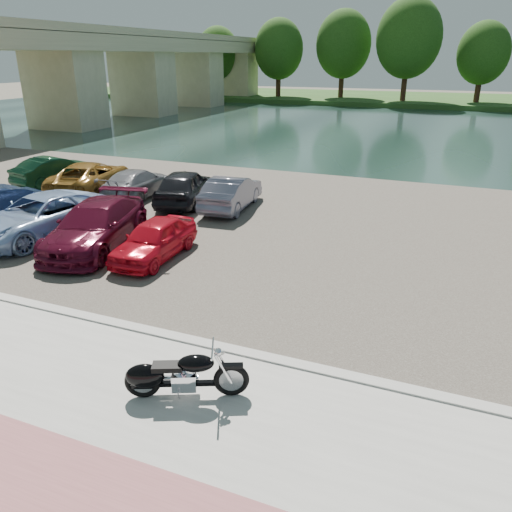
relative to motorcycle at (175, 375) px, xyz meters
The scene contains 18 objects.
ground 0.98m from the motorcycle, 168.80° to the right, with size 200.00×200.00×0.00m, color #595447.
promenade 1.49m from the motorcycle, 124.40° to the right, with size 60.00×6.00×0.10m, color #A5A39C.
pink_path 2.81m from the motorcycle, 106.60° to the right, with size 60.00×2.00×0.01m, color #8E5052.
kerb 2.07m from the motorcycle, 113.25° to the left, with size 60.00×0.30×0.14m, color #A5A39C.
parking_lot 10.89m from the motorcycle, 94.18° to the left, with size 60.00×18.00×0.04m, color #3F3932.
river 39.85m from the motorcycle, 91.14° to the left, with size 120.00×40.00×0.00m, color #1A2E2A.
far_bank 71.85m from the motorcycle, 90.63° to the left, with size 120.00×24.00×0.60m, color #1F4418.
bridge 50.24m from the motorcycle, 125.17° to the left, with size 7.00×56.00×8.55m.
far_trees 66.10m from the motorcycle, 86.89° to the left, with size 70.25×10.68×12.52m.
motorcycle is the anchor object (origin of this frame).
car_2 11.04m from the motorcycle, 146.01° to the left, with size 2.47×5.36×1.49m, color #96B2DB.
car_3 8.97m from the motorcycle, 137.80° to the left, with size 2.12×5.21×1.51m, color #4E0B1F.
car_4 7.33m from the motorcycle, 125.89° to the left, with size 1.48×3.67×1.25m, color red.
car_5 19.14m from the motorcycle, 138.96° to the left, with size 1.48×4.23×1.39m, color #0D301C.
car_6 16.87m from the motorcycle, 134.46° to the left, with size 2.36×5.12×1.42m, color olive.
car_7 15.23m from the motorcycle, 127.37° to the left, with size 1.78×4.37×1.27m, color gray.
car_8 13.63m from the motorcycle, 119.07° to the left, with size 1.78×4.43×1.51m, color black.
car_9 12.73m from the motorcycle, 110.15° to the left, with size 1.47×4.21×1.39m, color slate.
Camera 1 is at (5.12, -6.46, 6.07)m, focal length 35.00 mm.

